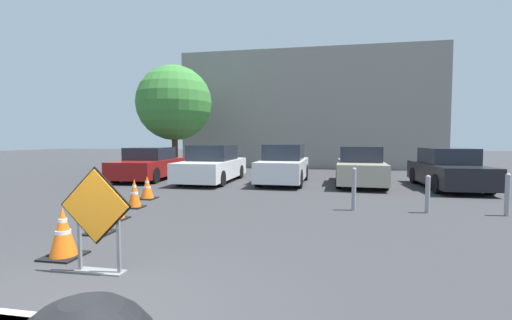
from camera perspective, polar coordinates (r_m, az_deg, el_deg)
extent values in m
plane|color=#333335|center=(13.01, -0.33, -4.53)|extent=(96.00, 96.00, 0.00)
cube|color=black|center=(5.05, -25.14, -6.89)|extent=(1.04, 0.02, 1.04)
cube|color=orange|center=(5.04, -25.24, -6.92)|extent=(0.98, 0.02, 0.98)
cube|color=slate|center=(5.32, -24.59, -16.54)|extent=(0.71, 0.20, 0.02)
cube|color=slate|center=(5.35, -27.33, -11.43)|extent=(0.04, 0.04, 0.92)
cube|color=slate|center=(5.02, -21.91, -12.26)|extent=(0.04, 0.04, 0.92)
cube|color=black|center=(6.19, -29.36, -13.77)|extent=(0.54, 0.54, 0.03)
cone|color=orange|center=(6.09, -29.47, -10.29)|extent=(0.40, 0.40, 0.74)
cylinder|color=white|center=(6.05, -29.51, -8.79)|extent=(0.12, 0.12, 0.07)
cylinder|color=white|center=(6.09, -29.46, -10.43)|extent=(0.22, 0.22, 0.07)
cube|color=black|center=(7.36, -24.57, -10.92)|extent=(0.49, 0.49, 0.03)
cone|color=orange|center=(7.28, -24.63, -8.37)|extent=(0.36, 0.36, 0.64)
cylinder|color=white|center=(7.26, -24.66, -7.28)|extent=(0.11, 0.11, 0.06)
cylinder|color=white|center=(7.29, -24.63, -8.47)|extent=(0.20, 0.20, 0.06)
cube|color=black|center=(8.44, -22.08, -9.03)|extent=(0.43, 0.43, 0.03)
cone|color=orange|center=(8.38, -22.13, -6.94)|extent=(0.32, 0.32, 0.60)
cylinder|color=white|center=(8.36, -22.15, -6.05)|extent=(0.10, 0.10, 0.05)
cylinder|color=white|center=(8.38, -22.12, -7.02)|extent=(0.18, 0.18, 0.05)
cube|color=black|center=(9.68, -19.56, -7.40)|extent=(0.45, 0.45, 0.03)
cone|color=orange|center=(9.62, -19.61, -5.13)|extent=(0.34, 0.34, 0.74)
cylinder|color=white|center=(9.60, -19.63, -4.17)|extent=(0.11, 0.11, 0.07)
cylinder|color=white|center=(9.62, -19.60, -5.22)|extent=(0.19, 0.19, 0.07)
cube|color=black|center=(10.97, -17.65, -6.10)|extent=(0.52, 0.52, 0.03)
cone|color=orange|center=(10.92, -17.69, -4.29)|extent=(0.38, 0.38, 0.67)
cylinder|color=white|center=(10.90, -17.70, -3.53)|extent=(0.12, 0.12, 0.06)
cylinder|color=white|center=(10.92, -17.68, -4.36)|extent=(0.21, 0.21, 0.06)
cube|color=maroon|center=(16.16, -17.36, -1.20)|extent=(2.11, 4.51, 0.72)
cube|color=#1E232D|center=(16.23, -17.24, 1.05)|extent=(1.76, 2.12, 0.55)
cylinder|color=black|center=(14.59, -16.53, -2.48)|extent=(0.24, 0.68, 0.67)
cylinder|color=black|center=(15.37, -22.41, -2.31)|extent=(0.24, 0.68, 0.67)
cylinder|color=black|center=(17.11, -12.81, -1.58)|extent=(0.24, 0.68, 0.67)
cylinder|color=black|center=(17.78, -18.02, -1.48)|extent=(0.24, 0.68, 0.67)
cube|color=white|center=(14.73, -7.30, -1.49)|extent=(1.93, 4.70, 0.75)
cube|color=#1E232D|center=(14.80, -7.17, 1.24)|extent=(1.67, 2.17, 0.65)
cylinder|color=black|center=(13.12, -5.81, -3.11)|extent=(0.21, 0.63, 0.62)
cylinder|color=black|center=(13.72, -12.62, -2.89)|extent=(0.21, 0.63, 0.62)
cylinder|color=black|center=(15.89, -2.69, -1.96)|extent=(0.21, 0.63, 0.62)
cylinder|color=black|center=(16.39, -8.47, -1.83)|extent=(0.21, 0.63, 0.62)
cube|color=silver|center=(14.13, 4.62, -1.53)|extent=(1.87, 4.24, 0.78)
cube|color=#1E232D|center=(14.19, 4.70, 1.33)|extent=(1.58, 1.98, 0.63)
cylinder|color=black|center=(12.78, 7.27, -3.10)|extent=(0.23, 0.71, 0.71)
cylinder|color=black|center=(13.03, 0.37, -2.95)|extent=(0.23, 0.71, 0.71)
cylinder|color=black|center=(15.35, 8.22, -2.03)|extent=(0.23, 0.71, 0.71)
cylinder|color=black|center=(15.55, 2.44, -1.92)|extent=(0.23, 0.71, 0.71)
cube|color=#A39984|center=(14.29, 16.95, -1.71)|extent=(2.05, 4.59, 0.74)
cube|color=#1E232D|center=(14.36, 16.98, 1.01)|extent=(1.68, 2.16, 0.60)
cylinder|color=black|center=(13.00, 20.76, -3.23)|extent=(0.25, 0.70, 0.69)
cylinder|color=black|center=(12.92, 13.62, -3.14)|extent=(0.25, 0.70, 0.69)
cylinder|color=black|center=(15.75, 19.65, -2.08)|extent=(0.25, 0.70, 0.69)
cylinder|color=black|center=(15.68, 13.77, -2.00)|extent=(0.25, 0.70, 0.69)
cube|color=black|center=(14.44, 29.33, -2.01)|extent=(1.81, 4.38, 0.73)
cube|color=#1E232D|center=(14.50, 29.26, 0.60)|extent=(1.56, 2.03, 0.57)
cylinder|color=black|center=(13.52, 34.43, -3.45)|extent=(0.21, 0.65, 0.65)
cylinder|color=black|center=(12.93, 27.96, -3.54)|extent=(0.21, 0.65, 0.65)
cylinder|color=black|center=(15.99, 30.39, -2.35)|extent=(0.21, 0.65, 0.65)
cylinder|color=black|center=(15.50, 24.84, -2.36)|extent=(0.21, 0.65, 0.65)
cylinder|color=gray|center=(9.06, 16.00, -4.84)|extent=(0.11, 0.11, 1.04)
sphere|color=gray|center=(9.00, 16.05, -1.57)|extent=(0.12, 0.12, 0.12)
cylinder|color=gray|center=(9.39, 26.69, -5.27)|extent=(0.11, 0.11, 0.88)
sphere|color=gray|center=(9.34, 26.76, -2.61)|extent=(0.12, 0.12, 0.12)
cylinder|color=gray|center=(10.01, 36.36, -4.83)|extent=(0.11, 0.11, 0.95)
sphere|color=gray|center=(9.96, 36.46, -2.11)|extent=(0.12, 0.12, 0.12)
cube|color=gray|center=(23.85, 8.75, 7.96)|extent=(16.23, 5.00, 7.41)
cylinder|color=#513823|center=(18.97, -13.36, 1.31)|extent=(0.32, 0.32, 2.26)
sphere|color=#387A33|center=(19.06, -13.47, 9.23)|extent=(3.99, 3.99, 3.99)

